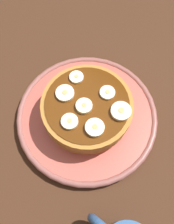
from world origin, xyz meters
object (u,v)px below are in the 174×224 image
at_px(banana_slice_1, 76,77).
at_px(banana_slice_2, 121,111).
at_px(banana_slice_0, 86,108).
at_px(pancake_stack, 88,109).
at_px(plate, 87,117).
at_px(banana_slice_3, 107,93).
at_px(banana_slice_4, 65,93).
at_px(banana_slice_5, 70,122).
at_px(banana_slice_6, 95,128).

relative_size(banana_slice_1, banana_slice_2, 0.73).
bearing_deg(banana_slice_0, pancake_stack, -70.84).
bearing_deg(plate, banana_slice_3, -109.93).
distance_m(plate, banana_slice_0, 0.06).
bearing_deg(banana_slice_4, pancake_stack, -162.21).
bearing_deg(banana_slice_0, plate, -62.49).
bearing_deg(banana_slice_5, banana_slice_6, -153.74).
xyz_separation_m(plate, banana_slice_4, (0.04, 0.01, 0.06)).
height_order(plate, banana_slice_0, banana_slice_0).
distance_m(pancake_stack, banana_slice_6, 0.06).
bearing_deg(pancake_stack, banana_slice_6, 142.91).
bearing_deg(pancake_stack, banana_slice_2, -157.56).
relative_size(plate, banana_slice_4, 8.23).
relative_size(banana_slice_2, banana_slice_5, 1.21).
relative_size(banana_slice_2, banana_slice_3, 1.29).
distance_m(banana_slice_0, banana_slice_1, 0.06).
distance_m(banana_slice_4, banana_slice_5, 0.06).
distance_m(plate, banana_slice_2, 0.09).
bearing_deg(plate, banana_slice_5, 91.84).
bearing_deg(banana_slice_4, plate, -165.89).
distance_m(banana_slice_0, banana_slice_3, 0.05).
height_order(pancake_stack, banana_slice_4, banana_slice_4).
distance_m(banana_slice_0, banana_slice_4, 0.05).
height_order(pancake_stack, banana_slice_0, banana_slice_0).
xyz_separation_m(plate, pancake_stack, (-0.00, -0.00, 0.03)).
bearing_deg(banana_slice_0, banana_slice_5, 85.96).
bearing_deg(banana_slice_2, plate, 24.99).
height_order(pancake_stack, banana_slice_6, banana_slice_6).
bearing_deg(banana_slice_1, banana_slice_5, 124.51).
bearing_deg(banana_slice_0, banana_slice_2, -146.57).
relative_size(banana_slice_1, banana_slice_4, 0.79).
relative_size(banana_slice_0, banana_slice_6, 0.89).
bearing_deg(plate, banana_slice_0, 117.51).
relative_size(pancake_stack, banana_slice_4, 5.14).
height_order(banana_slice_1, banana_slice_5, banana_slice_5).
distance_m(banana_slice_2, banana_slice_3, 0.04).
xyz_separation_m(banana_slice_0, banana_slice_1, (0.05, -0.04, -0.00)).
xyz_separation_m(banana_slice_0, banana_slice_2, (-0.05, -0.03, 0.00)).
bearing_deg(plate, banana_slice_2, -155.01).
height_order(banana_slice_3, banana_slice_5, banana_slice_5).
height_order(plate, banana_slice_3, banana_slice_3).
distance_m(banana_slice_1, banana_slice_5, 0.09).
relative_size(plate, banana_slice_3, 9.84).
bearing_deg(banana_slice_2, banana_slice_5, 53.10).
bearing_deg(banana_slice_3, banana_slice_0, 77.90).
height_order(plate, banana_slice_5, banana_slice_5).
bearing_deg(pancake_stack, banana_slice_4, 17.79).
xyz_separation_m(pancake_stack, banana_slice_2, (-0.05, -0.02, 0.03)).
distance_m(banana_slice_2, banana_slice_4, 0.10).
bearing_deg(banana_slice_6, pancake_stack, -37.09).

